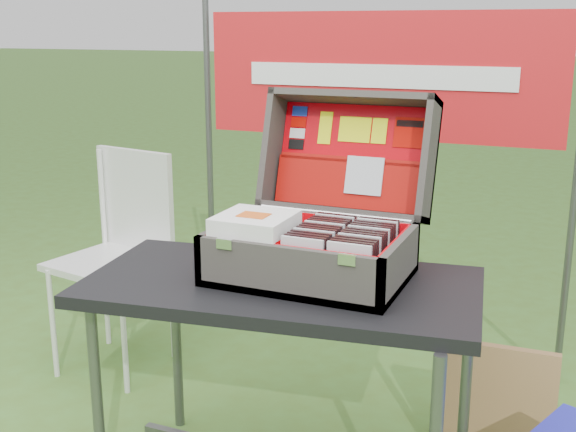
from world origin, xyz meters
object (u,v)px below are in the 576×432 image
at_px(chair, 111,265).
at_px(cardboard_box, 498,404).
at_px(table, 282,391).
at_px(suitcase, 318,191).

bearing_deg(chair, cardboard_box, 8.54).
xyz_separation_m(table, cardboard_box, (0.62, 0.50, -0.17)).
bearing_deg(table, chair, 144.58).
distance_m(chair, cardboard_box, 1.71).
distance_m(suitcase, chair, 1.33).
bearing_deg(cardboard_box, suitcase, -146.97).
xyz_separation_m(table, chair, (-1.07, 0.56, 0.11)).
bearing_deg(suitcase, chair, 158.92).
distance_m(table, cardboard_box, 0.82).
distance_m(suitcase, cardboard_box, 1.05).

